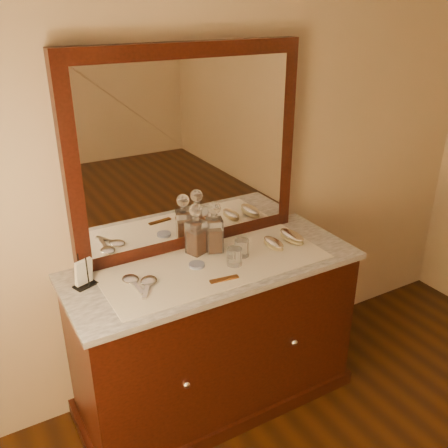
{
  "coord_description": "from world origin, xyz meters",
  "views": [
    {
      "loc": [
        -1.01,
        0.1,
        2.03
      ],
      "look_at": [
        0.0,
        1.85,
        1.1
      ],
      "focal_mm": 39.84,
      "sensor_mm": 36.0,
      "label": 1
    }
  ],
  "objects": [
    {
      "name": "napkin_rack",
      "position": [
        -0.6,
        2.06,
        0.91
      ],
      "size": [
        0.12,
        0.09,
        0.15
      ],
      "color": "black",
      "rests_on": "marble_top"
    },
    {
      "name": "brush_far",
      "position": [
        0.47,
        1.96,
        0.88
      ],
      "size": [
        0.08,
        0.18,
        0.05
      ],
      "color": "tan",
      "rests_on": "lace_runner"
    },
    {
      "name": "hand_mirror_outer",
      "position": [
        -0.41,
        1.98,
        0.86
      ],
      "size": [
        0.08,
        0.19,
        0.02
      ],
      "color": "silver",
      "rests_on": "lace_runner"
    },
    {
      "name": "tumblers",
      "position": [
        0.12,
        1.92,
        0.9
      ],
      "size": [
        0.15,
        0.13,
        0.08
      ],
      "color": "white",
      "rests_on": "lace_runner"
    },
    {
      "name": "knob_right",
      "position": [
        0.3,
        1.67,
        0.45
      ],
      "size": [
        0.04,
        0.04,
        0.04
      ],
      "primitive_type": "sphere",
      "color": "silver",
      "rests_on": "dresser_cabinet"
    },
    {
      "name": "knob_left",
      "position": [
        -0.3,
        1.67,
        0.45
      ],
      "size": [
        0.04,
        0.04,
        0.04
      ],
      "primitive_type": "sphere",
      "color": "silver",
      "rests_on": "dresser_cabinet"
    },
    {
      "name": "lace_runner",
      "position": [
        0.0,
        1.94,
        0.85
      ],
      "size": [
        1.1,
        0.45,
        0.0
      ],
      "primitive_type": "cube",
      "color": "silver",
      "rests_on": "marble_top"
    },
    {
      "name": "decanter_right",
      "position": [
        0.06,
        2.06,
        0.96
      ],
      "size": [
        0.1,
        0.1,
        0.27
      ],
      "color": "#984516",
      "rests_on": "lace_runner"
    },
    {
      "name": "dresser_cabinet",
      "position": [
        0.0,
        1.96,
        0.41
      ],
      "size": [
        1.4,
        0.55,
        0.82
      ],
      "primitive_type": "cube",
      "color": "black",
      "rests_on": "floor"
    },
    {
      "name": "mirror_frame",
      "position": [
        0.0,
        2.2,
        1.35
      ],
      "size": [
        1.2,
        0.08,
        1.0
      ],
      "primitive_type": "cube",
      "color": "black",
      "rests_on": "marble_top"
    },
    {
      "name": "dresser_plinth",
      "position": [
        0.0,
        1.96,
        0.04
      ],
      "size": [
        1.46,
        0.59,
        0.08
      ],
      "primitive_type": "cube",
      "color": "black",
      "rests_on": "floor"
    },
    {
      "name": "comb",
      "position": [
        -0.04,
        1.79,
        0.86
      ],
      "size": [
        0.14,
        0.04,
        0.01
      ],
      "primitive_type": "cube",
      "rotation": [
        0.0,
        0.0,
        -0.13
      ],
      "color": "brown",
      "rests_on": "lace_runner"
    },
    {
      "name": "hand_mirror_inner",
      "position": [
        -0.35,
        1.93,
        0.86
      ],
      "size": [
        0.14,
        0.19,
        0.02
      ],
      "color": "silver",
      "rests_on": "lace_runner"
    },
    {
      "name": "pin_dish",
      "position": [
        -0.09,
        1.96,
        0.86
      ],
      "size": [
        0.1,
        0.1,
        0.01
      ],
      "primitive_type": "cylinder",
      "rotation": [
        0.0,
        0.0,
        -0.43
      ],
      "color": "silver",
      "rests_on": "lace_runner"
    },
    {
      "name": "mirror_glass",
      "position": [
        0.0,
        2.17,
        1.35
      ],
      "size": [
        1.06,
        0.01,
        0.86
      ],
      "primitive_type": "cube",
      "color": "white",
      "rests_on": "marble_top"
    },
    {
      "name": "brush_near",
      "position": [
        0.35,
        1.94,
        0.87
      ],
      "size": [
        0.07,
        0.15,
        0.04
      ],
      "color": "tan",
      "rests_on": "lace_runner"
    },
    {
      "name": "decanter_left",
      "position": [
        -0.02,
        2.09,
        0.96
      ],
      "size": [
        0.1,
        0.1,
        0.27
      ],
      "color": "#984516",
      "rests_on": "lace_runner"
    },
    {
      "name": "marble_top",
      "position": [
        0.0,
        1.96,
        0.83
      ],
      "size": [
        1.44,
        0.59,
        0.03
      ],
      "primitive_type": "cube",
      "color": "white",
      "rests_on": "dresser_cabinet"
    }
  ]
}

